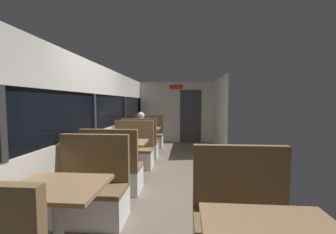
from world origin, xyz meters
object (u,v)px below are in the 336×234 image
(bench_mid_window_facing_entry, at_px, (133,153))
(seated_passenger, at_px, (141,138))
(dining_table_far_window, at_px, (145,131))
(bench_far_window_facing_entry, at_px, (149,137))
(dining_table_near_window, at_px, (57,195))
(dining_table_mid_window, at_px, (124,146))
(bench_near_window_facing_entry, at_px, (90,195))
(bench_mid_window_facing_end, at_px, (113,173))
(bench_far_window_facing_end, at_px, (140,146))
(bench_front_aisle_facing_entry, at_px, (243,229))

(bench_mid_window_facing_entry, distance_m, seated_passenger, 0.97)
(dining_table_far_window, relative_size, seated_passenger, 0.71)
(bench_far_window_facing_entry, height_order, seated_passenger, seated_passenger)
(dining_table_near_window, relative_size, bench_mid_window_facing_entry, 0.82)
(bench_mid_window_facing_entry, xyz_separation_m, seated_passenger, (0.00, 0.94, 0.21))
(dining_table_near_window, xyz_separation_m, dining_table_mid_window, (0.00, 2.27, 0.00))
(bench_near_window_facing_entry, xyz_separation_m, dining_table_mid_window, (0.00, 1.57, 0.31))
(bench_near_window_facing_entry, distance_m, bench_mid_window_facing_end, 0.87)
(bench_far_window_facing_end, xyz_separation_m, bench_front_aisle_facing_entry, (1.79, -3.74, 0.00))
(bench_mid_window_facing_end, distance_m, seated_passenger, 2.35)
(bench_mid_window_facing_end, distance_m, bench_far_window_facing_end, 2.27)
(bench_front_aisle_facing_entry, bearing_deg, bench_mid_window_facing_entry, 121.95)
(dining_table_near_window, relative_size, dining_table_mid_window, 1.00)
(bench_near_window_facing_entry, bearing_deg, dining_table_near_window, -90.00)
(bench_far_window_facing_entry, relative_size, bench_front_aisle_facing_entry, 1.00)
(bench_front_aisle_facing_entry, bearing_deg, dining_table_far_window, 111.96)
(bench_far_window_facing_entry, bearing_deg, bench_far_window_facing_end, -90.00)
(bench_mid_window_facing_entry, height_order, bench_far_window_facing_entry, same)
(dining_table_mid_window, xyz_separation_m, bench_mid_window_facing_end, (0.00, -0.70, -0.31))
(seated_passenger, bearing_deg, bench_mid_window_facing_entry, -90.00)
(bench_mid_window_facing_entry, bearing_deg, bench_front_aisle_facing_entry, -58.05)
(bench_mid_window_facing_end, xyz_separation_m, dining_table_far_window, (0.00, 2.97, 0.31))
(bench_mid_window_facing_end, relative_size, bench_far_window_facing_entry, 1.00)
(bench_front_aisle_facing_entry, bearing_deg, seated_passenger, 115.15)
(dining_table_mid_window, bearing_deg, dining_table_far_window, 90.00)
(bench_far_window_facing_end, relative_size, seated_passenger, 0.87)
(dining_table_near_window, bearing_deg, bench_mid_window_facing_entry, 90.00)
(dining_table_near_window, bearing_deg, bench_mid_window_facing_end, 90.00)
(dining_table_near_window, relative_size, bench_mid_window_facing_end, 0.82)
(dining_table_mid_window, bearing_deg, bench_far_window_facing_end, 90.00)
(bench_mid_window_facing_entry, bearing_deg, bench_far_window_facing_end, 90.00)
(dining_table_near_window, bearing_deg, dining_table_far_window, 90.00)
(dining_table_far_window, relative_size, bench_far_window_facing_end, 0.82)
(dining_table_far_window, bearing_deg, bench_near_window_facing_entry, -90.00)
(bench_mid_window_facing_entry, relative_size, seated_passenger, 0.87)
(dining_table_far_window, distance_m, bench_far_window_facing_end, 0.77)
(bench_far_window_facing_entry, bearing_deg, bench_front_aisle_facing_entry, -70.80)
(bench_front_aisle_facing_entry, distance_m, seated_passenger, 4.22)
(bench_far_window_facing_end, bearing_deg, bench_far_window_facing_entry, 90.00)
(seated_passenger, bearing_deg, bench_far_window_facing_entry, 90.00)
(bench_mid_window_facing_entry, bearing_deg, dining_table_far_window, 90.00)
(bench_far_window_facing_entry, bearing_deg, bench_mid_window_facing_entry, -90.00)
(bench_far_window_facing_end, bearing_deg, bench_mid_window_facing_end, -90.00)
(dining_table_far_window, height_order, seated_passenger, seated_passenger)
(dining_table_mid_window, relative_size, bench_far_window_facing_entry, 0.82)
(bench_near_window_facing_entry, height_order, bench_far_window_facing_end, same)
(bench_mid_window_facing_end, height_order, dining_table_far_window, bench_mid_window_facing_end)
(bench_near_window_facing_entry, bearing_deg, bench_mid_window_facing_entry, 90.00)
(dining_table_near_window, bearing_deg, bench_far_window_facing_entry, 90.00)
(dining_table_near_window, relative_size, dining_table_far_window, 1.00)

